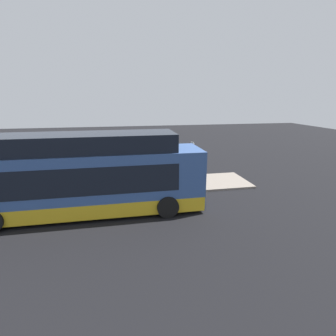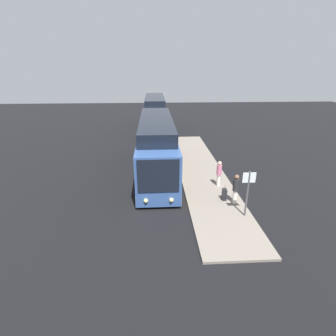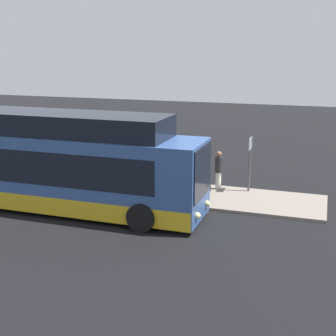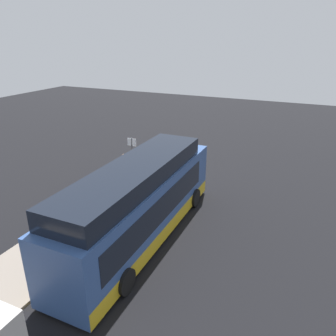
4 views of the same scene
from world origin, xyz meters
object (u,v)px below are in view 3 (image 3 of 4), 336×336
at_px(bus_lead, 58,166).
at_px(suitcase, 207,184).
at_px(passenger_boarding, 219,168).
at_px(sign_post, 250,157).
at_px(passenger_waiting, 166,167).

distance_m(bus_lead, suitcase, 6.62).
relative_size(passenger_boarding, sign_post, 0.70).
bearing_deg(passenger_waiting, sign_post, 34.36).
bearing_deg(passenger_boarding, sign_post, -58.42).
xyz_separation_m(bus_lead, passenger_boarding, (5.62, 4.38, -0.70)).
relative_size(bus_lead, passenger_boarding, 6.75).
relative_size(bus_lead, passenger_waiting, 7.00).
xyz_separation_m(passenger_boarding, suitcase, (-0.41, -0.50, -0.62)).
xyz_separation_m(suitcase, sign_post, (1.78, 0.65, 1.24)).
bearing_deg(passenger_boarding, passenger_waiting, 124.25).
bearing_deg(suitcase, sign_post, 20.18).
height_order(bus_lead, passenger_boarding, bus_lead).
bearing_deg(suitcase, passenger_waiting, 176.61).
bearing_deg(bus_lead, sign_post, 32.96).
bearing_deg(sign_post, suitcase, -159.82).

